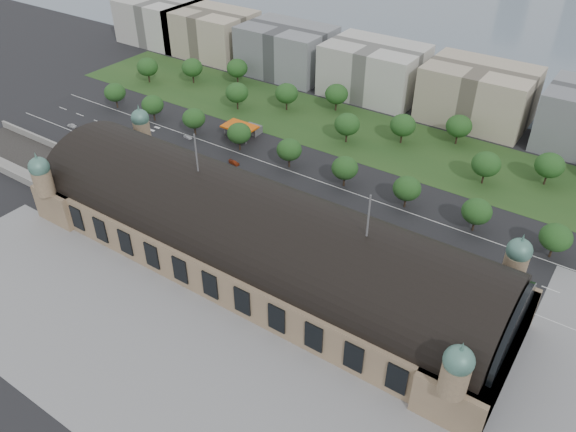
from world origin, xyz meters
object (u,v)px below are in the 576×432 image
Objects in this scene: traffic_car_4 at (369,236)px; parked_car_1 at (132,162)px; parked_car_5 at (255,203)px; bus_mid at (311,212)px; petrol_station at (247,128)px; bus_east at (376,243)px; traffic_car_0 at (72,125)px; traffic_car_3 at (234,163)px; bus_west at (267,192)px; parked_car_2 at (143,160)px; parked_car_4 at (226,192)px; traffic_car_2 at (184,157)px; parked_car_3 at (175,171)px; traffic_car_1 at (188,137)px; parked_car_6 at (241,197)px; parked_car_0 at (169,176)px.

traffic_car_4 reaches higher than parked_car_1.
parked_car_5 is 20.29m from bus_mid.
bus_east is at bearing -25.55° from petrol_station.
bus_mid reaches higher than traffic_car_0.
traffic_car_3 reaches higher than parked_car_1.
bus_east reaches higher than bus_west.
parked_car_2 reaches higher than parked_car_4.
traffic_car_2 is 11.12m from parked_car_3.
petrol_station is 83.81m from traffic_car_4.
traffic_car_4 is 0.76× the size of parked_car_5.
traffic_car_0 is 63.94m from parked_car_3.
parked_car_4 reaches higher than traffic_car_1.
bus_east is at bearing 66.42° from parked_car_3.
traffic_car_0 is at bearing 97.72° from bus_west.
bus_east is at bearing 86.37° from traffic_car_0.
bus_east is at bearing -100.89° from bus_mid.
bus_west is at bearing 79.82° from bus_mid.
bus_mid is (25.62, 4.99, 1.16)m from parked_car_6.
parked_car_0 is at bearing -117.31° from parked_car_6.
parked_car_2 is 0.41× the size of bus_mid.
parked_car_3 is 0.32× the size of bus_mid.
traffic_car_3 is at bearing 70.97° from bus_west.
bus_west reaches higher than traffic_car_4.
traffic_car_0 is at bearing -123.79° from parked_car_5.
parked_car_0 reaches higher than parked_car_6.
parked_car_4 is at bearing -142.53° from traffic_car_3.
traffic_car_0 is 0.95× the size of parked_car_6.
parked_car_5 is 0.44× the size of bus_east.
traffic_car_4 is at bearing 64.86° from parked_car_5.
traffic_car_2 is at bearing 81.10° from bus_mid.
parked_car_0 is (16.16, -27.38, 0.14)m from traffic_car_1.
petrol_station is 88.78m from bus_east.
bus_west is (34.69, -33.28, -1.32)m from petrol_station.
traffic_car_2 is 31.40m from parked_car_4.
parked_car_5 reaches higher than parked_car_1.
parked_car_4 is (24.83, -0.15, 0.01)m from parked_car_3.
traffic_car_4 is at bearing 68.71° from parked_car_3.
parked_car_6 is at bearing 144.45° from bus_west.
parked_car_1 is 3.97m from parked_car_2.
bus_mid reaches higher than parked_car_6.
parked_car_3 reaches higher than traffic_car_1.
parked_car_5 is 5.98m from parked_car_6.
bus_east is at bearing 57.60° from parked_car_6.
traffic_car_2 is at bearing 91.44° from bus_west.
parked_car_2 is 1.22× the size of parked_car_4.
traffic_car_3 is 22.67m from parked_car_3.
petrol_station is 2.82× the size of parked_car_6.
traffic_car_3 is at bearing 69.24° from bus_mid.
parked_car_1 is at bearing 179.73° from traffic_car_1.
traffic_car_2 is 20.54m from traffic_car_3.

